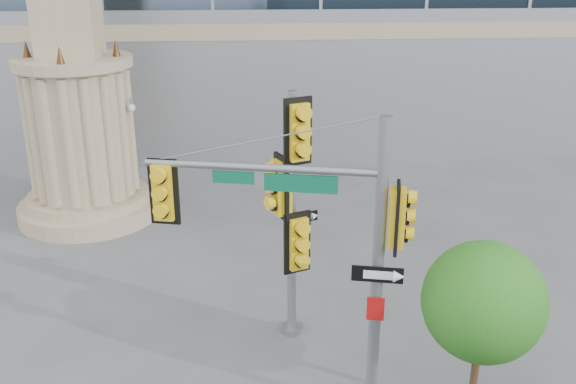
{
  "coord_description": "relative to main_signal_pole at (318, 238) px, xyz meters",
  "views": [
    {
      "loc": [
        -0.97,
        -10.61,
        8.05
      ],
      "look_at": [
        -0.07,
        2.0,
        3.28
      ],
      "focal_mm": 40.0,
      "sensor_mm": 36.0,
      "label": 1
    }
  ],
  "objects": [
    {
      "name": "street_tree",
      "position": [
        2.91,
        -0.3,
        -1.25
      ],
      "size": [
        2.2,
        2.15,
        3.43
      ],
      "color": "tan",
      "rests_on": "ground"
    },
    {
      "name": "secondary_signal_pole",
      "position": [
        -0.25,
        2.49,
        -0.29
      ],
      "size": [
        1.03,
        0.74,
        5.48
      ],
      "rotation": [
        0.0,
        0.0,
        0.39
      ],
      "color": "slate",
      "rests_on": "ground"
    },
    {
      "name": "monument",
      "position": [
        -6.23,
        9.84,
        2.01
      ],
      "size": [
        4.4,
        4.4,
        16.6
      ],
      "color": "tan",
      "rests_on": "ground"
    },
    {
      "name": "ground",
      "position": [
        -0.23,
        0.84,
        -3.51
      ],
      "size": [
        120.0,
        120.0,
        0.0
      ],
      "primitive_type": "plane",
      "color": "#545456",
      "rests_on": "ground"
    },
    {
      "name": "main_signal_pole",
      "position": [
        0.0,
        0.0,
        0.0
      ],
      "size": [
        4.32,
        1.34,
        5.66
      ],
      "rotation": [
        0.0,
        0.0,
        -0.22
      ],
      "color": "slate",
      "rests_on": "ground"
    }
  ]
}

